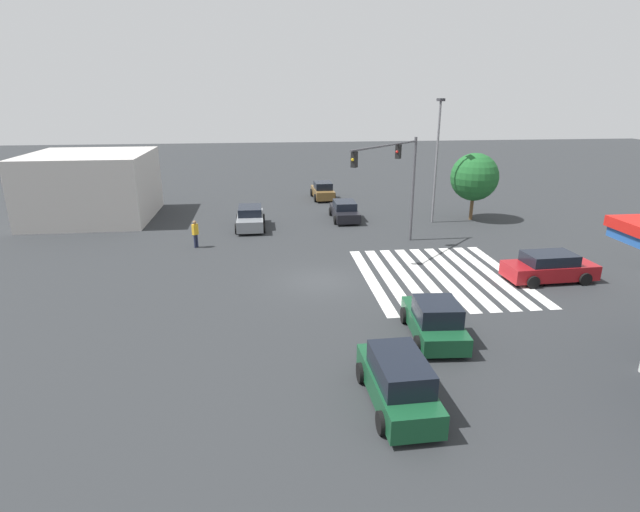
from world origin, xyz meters
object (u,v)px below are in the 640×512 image
car_2 (323,191)px  car_6 (345,211)px  car_1 (549,267)px  street_light_pole_a (437,151)px  pedestrian (195,232)px  traffic_signal_mast (397,171)px  car_0 (250,218)px  car_5 (398,381)px  tree_corner_a (474,177)px  car_3 (435,321)px

car_2 → car_6: 7.96m
car_1 → street_light_pole_a: street_light_pole_a is taller
pedestrian → car_1: bearing=20.7°
traffic_signal_mast → car_0: size_ratio=1.51×
car_2 → street_light_pole_a: 12.84m
car_1 → car_2: car_2 is taller
traffic_signal_mast → car_2: traffic_signal_mast is taller
car_0 → pedestrian: size_ratio=2.54×
traffic_signal_mast → street_light_pole_a: 7.52m
car_6 → car_0: bearing=104.1°
car_0 → car_5: bearing=12.6°
car_1 → tree_corner_a: size_ratio=0.92×
car_1 → car_6: bearing=118.8°
tree_corner_a → car_0: bearing=91.9°
car_0 → car_1: car_0 is taller
car_3 → car_6: car_3 is taller
car_0 → tree_corner_a: size_ratio=0.87×
car_3 → car_2: bearing=6.6°
car_5 → pedestrian: (17.83, 8.34, 0.17)m
pedestrian → tree_corner_a: (4.97, -20.28, 2.32)m
car_6 → tree_corner_a: size_ratio=0.89×
traffic_signal_mast → car_2: size_ratio=1.60×
car_3 → car_5: (-4.25, 2.65, 0.08)m
car_0 → car_3: size_ratio=1.03×
street_light_pole_a → car_6: bearing=75.6°
car_2 → car_6: bearing=-176.5°
traffic_signal_mast → car_6: size_ratio=1.48×
traffic_signal_mast → car_6: bearing=-120.8°
car_3 → car_6: 19.75m
street_light_pole_a → tree_corner_a: street_light_pole_a is taller
traffic_signal_mast → pedestrian: (1.47, 12.49, -3.89)m
car_5 → car_0: bearing=11.0°
car_3 → pedestrian: pedestrian is taller
car_5 → street_light_pole_a: 24.39m
car_3 → tree_corner_a: (18.55, -9.29, 2.57)m
car_3 → tree_corner_a: tree_corner_a is taller
car_0 → car_2: bearing=146.2°
car_5 → car_6: car_5 is taller
car_0 → street_light_pole_a: size_ratio=0.50×
traffic_signal_mast → pedestrian: traffic_signal_mast is taller
car_2 → tree_corner_a: tree_corner_a is taller
pedestrian → street_light_pole_a: 18.15m
car_1 → pedestrian: pedestrian is taller
car_0 → car_6: size_ratio=0.98×
traffic_signal_mast → street_light_pole_a: bearing=-172.3°
car_2 → pedestrian: 17.18m
car_2 → car_0: bearing=144.4°
car_2 → car_3: size_ratio=0.98×
car_1 → car_3: 9.80m
car_3 → tree_corner_a: 20.91m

